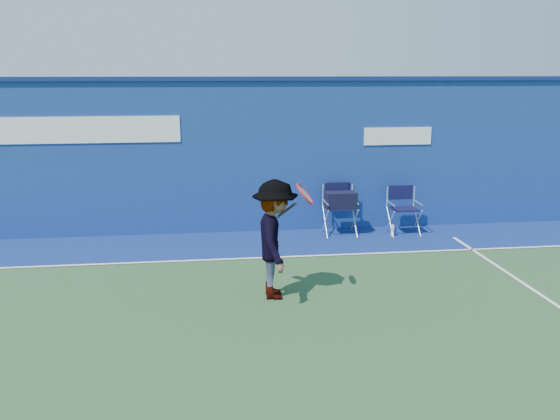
{
  "coord_description": "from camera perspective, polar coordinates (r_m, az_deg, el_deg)",
  "views": [
    {
      "loc": [
        -0.3,
        -6.61,
        3.18
      ],
      "look_at": [
        0.89,
        2.6,
        1.0
      ],
      "focal_mm": 38.0,
      "sensor_mm": 36.0,
      "label": 1
    }
  ],
  "objects": [
    {
      "name": "directors_chair_left",
      "position": [
        11.8,
        5.79,
        -0.33
      ],
      "size": [
        0.6,
        0.55,
        1.01
      ],
      "color": "silver",
      "rests_on": "ground"
    },
    {
      "name": "tennis_player",
      "position": [
        8.4,
        -0.46,
        -2.84
      ],
      "size": [
        0.91,
        1.13,
        1.71
      ],
      "color": "#EA4738",
      "rests_on": "ground"
    },
    {
      "name": "ground",
      "position": [
        7.34,
        -4.37,
        -12.5
      ],
      "size": [
        80.0,
        80.0,
        0.0
      ],
      "primitive_type": "plane",
      "color": "#2C4E29",
      "rests_on": "ground"
    },
    {
      "name": "directors_chair_right",
      "position": [
        12.09,
        11.79,
        -0.88
      ],
      "size": [
        0.56,
        0.5,
        0.94
      ],
      "color": "silver",
      "rests_on": "ground"
    },
    {
      "name": "water_bottle",
      "position": [
        11.9,
        10.79,
        -1.95
      ],
      "size": [
        0.07,
        0.07,
        0.23
      ],
      "primitive_type": "cylinder",
      "color": "silver",
      "rests_on": "ground"
    },
    {
      "name": "out_of_bounds_strip",
      "position": [
        11.17,
        -5.5,
        -3.36
      ],
      "size": [
        24.0,
        1.8,
        0.01
      ],
      "primitive_type": "cube",
      "color": "navy",
      "rests_on": "ground"
    },
    {
      "name": "court_lines",
      "position": [
        7.88,
        -4.61,
        -10.54
      ],
      "size": [
        24.0,
        12.0,
        0.01
      ],
      "color": "white",
      "rests_on": "out_of_bounds_strip"
    },
    {
      "name": "stadium_wall",
      "position": [
        11.92,
        -5.87,
        5.29
      ],
      "size": [
        24.0,
        0.5,
        3.08
      ],
      "color": "navy",
      "rests_on": "ground"
    }
  ]
}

